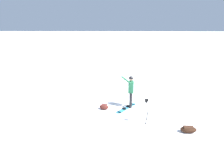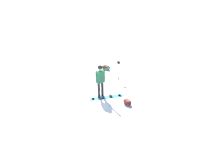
{
  "view_description": "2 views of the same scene",
  "coord_description": "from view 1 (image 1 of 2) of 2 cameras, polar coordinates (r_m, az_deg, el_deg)",
  "views": [
    {
      "loc": [
        -11.16,
        1.15,
        4.43
      ],
      "look_at": [
        -0.68,
        1.72,
        2.02
      ],
      "focal_mm": 34.47,
      "sensor_mm": 36.0,
      "label": 1
    },
    {
      "loc": [
        6.03,
        7.08,
        5.29
      ],
      "look_at": [
        -0.99,
        0.52,
        0.86
      ],
      "focal_mm": 31.32,
      "sensor_mm": 36.0,
      "label": 2
    }
  ],
  "objects": [
    {
      "name": "snowboarder",
      "position": [
        11.73,
        5.03,
        -3.62
      ],
      "size": [
        0.47,
        0.72,
        1.81
      ],
      "color": "black",
      "rests_on": "ground_plane"
    },
    {
      "name": "camera_tripod",
      "position": [
        9.88,
        9.06,
        -8.27
      ],
      "size": [
        0.52,
        0.5,
        1.23
      ],
      "color": "#262628",
      "rests_on": "ground_plane"
    },
    {
      "name": "ground_plane",
      "position": [
        12.06,
        8.47,
        -8.77
      ],
      "size": [
        300.0,
        300.0,
        0.0
      ],
      "primitive_type": "plane",
      "color": "white"
    },
    {
      "name": "snowboard",
      "position": [
        11.91,
        3.81,
        -8.82
      ],
      "size": [
        1.56,
        1.09,
        0.1
      ],
      "color": "teal",
      "rests_on": "ground_plane"
    },
    {
      "name": "gear_bag_large",
      "position": [
        9.9,
        19.6,
        -13.54
      ],
      "size": [
        0.38,
        0.68,
        0.28
      ],
      "color": "black",
      "rests_on": "ground_plane"
    },
    {
      "name": "gear_bag_small",
      "position": [
        11.71,
        -2.13,
        -8.56
      ],
      "size": [
        0.41,
        0.55,
        0.27
      ],
      "color": "#4C1E19",
      "rests_on": "ground_plane"
    }
  ]
}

